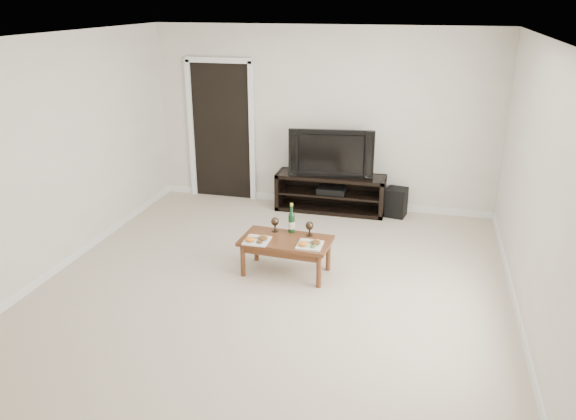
{
  "coord_description": "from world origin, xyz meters",
  "views": [
    {
      "loc": [
        1.47,
        -5.14,
        2.95
      ],
      "look_at": [
        0.03,
        0.58,
        0.7
      ],
      "focal_mm": 35.0,
      "sensor_mm": 36.0,
      "label": 1
    }
  ],
  "objects_px": {
    "media_console": "(330,193)",
    "coffee_table": "(286,256)",
    "television": "(332,152)",
    "subwoofer": "(396,202)"
  },
  "relations": [
    {
      "from": "media_console",
      "to": "television",
      "type": "distance_m",
      "value": 0.62
    },
    {
      "from": "coffee_table",
      "to": "media_console",
      "type": "bearing_deg",
      "value": 86.34
    },
    {
      "from": "television",
      "to": "coffee_table",
      "type": "xyz_separation_m",
      "value": [
        -0.13,
        -2.09,
        -0.68
      ]
    },
    {
      "from": "media_console",
      "to": "coffee_table",
      "type": "xyz_separation_m",
      "value": [
        -0.13,
        -2.09,
        -0.07
      ]
    },
    {
      "from": "media_console",
      "to": "television",
      "type": "relative_size",
      "value": 1.32
    },
    {
      "from": "media_console",
      "to": "television",
      "type": "xyz_separation_m",
      "value": [
        -0.0,
        0.0,
        0.62
      ]
    },
    {
      "from": "television",
      "to": "subwoofer",
      "type": "height_order",
      "value": "television"
    },
    {
      "from": "television",
      "to": "subwoofer",
      "type": "relative_size",
      "value": 2.9
    },
    {
      "from": "media_console",
      "to": "coffee_table",
      "type": "height_order",
      "value": "media_console"
    },
    {
      "from": "media_console",
      "to": "subwoofer",
      "type": "xyz_separation_m",
      "value": [
        0.95,
        0.03,
        -0.07
      ]
    }
  ]
}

